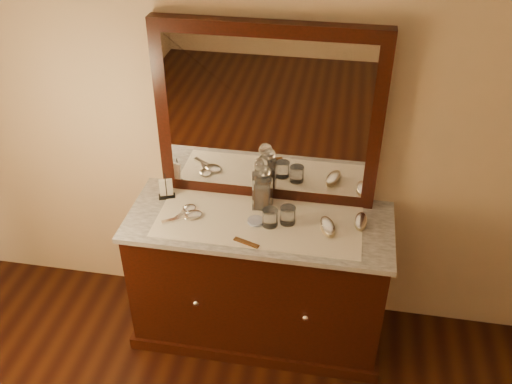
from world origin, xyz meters
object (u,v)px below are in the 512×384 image
at_px(mirror_frame, 268,116).
at_px(decanter_right, 264,191).
at_px(dresser_cabinet, 259,280).
at_px(brush_near, 328,227).
at_px(comb, 246,243).
at_px(hand_mirror_inner, 189,216).
at_px(napkin_rack, 166,189).
at_px(brush_far, 361,222).
at_px(pin_dish, 256,221).
at_px(decanter_left, 261,188).
at_px(hand_mirror_outer, 187,210).

bearing_deg(mirror_frame, decanter_right, -87.10).
relative_size(dresser_cabinet, brush_near, 8.02).
distance_m(comb, decanter_right, 0.34).
distance_m(decanter_right, hand_mirror_inner, 0.43).
distance_m(comb, brush_near, 0.44).
height_order(napkin_rack, brush_far, napkin_rack).
height_order(pin_dish, decanter_left, decanter_left).
bearing_deg(brush_near, hand_mirror_outer, 177.49).
xyz_separation_m(pin_dish, decanter_right, (0.02, 0.15, 0.10)).
bearing_deg(dresser_cabinet, brush_near, -4.75).
height_order(mirror_frame, decanter_left, mirror_frame).
relative_size(mirror_frame, napkin_rack, 8.60).
xyz_separation_m(napkin_rack, brush_near, (0.92, -0.15, -0.03)).
bearing_deg(decanter_right, pin_dish, -98.12).
bearing_deg(pin_dish, napkin_rack, 164.54).
distance_m(comb, hand_mirror_inner, 0.38).
bearing_deg(hand_mirror_outer, napkin_rack, 142.02).
distance_m(napkin_rack, decanter_left, 0.55).
bearing_deg(pin_dish, hand_mirror_outer, 175.27).
height_order(pin_dish, brush_near, brush_near).
bearing_deg(pin_dish, brush_far, 7.93).
bearing_deg(napkin_rack, comb, -32.21).
relative_size(mirror_frame, brush_near, 6.88).
bearing_deg(decanter_left, hand_mirror_inner, -154.44).
xyz_separation_m(comb, decanter_left, (0.02, 0.34, 0.11)).
relative_size(pin_dish, decanter_left, 0.29).
xyz_separation_m(dresser_cabinet, hand_mirror_inner, (-0.38, -0.05, 0.45)).
xyz_separation_m(dresser_cabinet, comb, (-0.03, -0.21, 0.45)).
xyz_separation_m(mirror_frame, brush_far, (0.54, -0.20, -0.48)).
height_order(decanter_right, brush_near, decanter_right).
bearing_deg(mirror_frame, dresser_cabinet, -90.00).
height_order(hand_mirror_outer, hand_mirror_inner, hand_mirror_inner).
bearing_deg(brush_near, decanter_right, 157.92).
bearing_deg(brush_far, brush_near, -155.20).
xyz_separation_m(decanter_right, hand_mirror_inner, (-0.38, -0.16, -0.09)).
distance_m(pin_dish, brush_near, 0.38).
bearing_deg(brush_near, dresser_cabinet, 175.25).
relative_size(mirror_frame, decanter_left, 3.92).
relative_size(napkin_rack, brush_far, 0.94).
height_order(mirror_frame, decanter_right, mirror_frame).
bearing_deg(hand_mirror_outer, decanter_right, 15.32).
height_order(decanter_left, brush_near, decanter_left).
bearing_deg(mirror_frame, hand_mirror_outer, -149.22).
bearing_deg(dresser_cabinet, brush_far, 5.09).
xyz_separation_m(decanter_right, brush_far, (0.53, -0.07, -0.08)).
xyz_separation_m(comb, hand_mirror_outer, (-0.38, 0.21, 0.00)).
bearing_deg(napkin_rack, brush_far, -3.81).
distance_m(brush_far, hand_mirror_outer, 0.95).
relative_size(decanter_right, brush_near, 1.55).
bearing_deg(decanter_right, hand_mirror_outer, -164.68).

